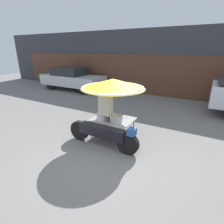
# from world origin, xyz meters

# --- Properties ---
(ground_plane) EXTENTS (36.00, 36.00, 0.00)m
(ground_plane) POSITION_xyz_m (0.00, 0.00, 0.00)
(ground_plane) COLOR slate
(shopfront_building) EXTENTS (28.00, 2.06, 3.85)m
(shopfront_building) POSITION_xyz_m (0.00, 7.91, 1.91)
(shopfront_building) COLOR #38383D
(shopfront_building) RESTS_ON ground
(vendor_motorcycle_cart) EXTENTS (2.28, 1.91, 1.90)m
(vendor_motorcycle_cart) POSITION_xyz_m (-0.38, 0.78, 1.45)
(vendor_motorcycle_cart) COLOR black
(vendor_motorcycle_cart) RESTS_ON ground
(vendor_person) EXTENTS (0.38, 0.22, 1.67)m
(vendor_person) POSITION_xyz_m (-0.52, 0.65, 0.94)
(vendor_person) COLOR #4C473D
(vendor_person) RESTS_ON ground
(parked_car) EXTENTS (4.59, 1.74, 1.50)m
(parked_car) POSITION_xyz_m (-6.34, 5.68, 0.78)
(parked_car) COLOR black
(parked_car) RESTS_ON ground
(potted_plant) EXTENTS (0.60, 0.60, 0.82)m
(potted_plant) POSITION_xyz_m (-10.35, 6.37, 0.48)
(potted_plant) COLOR #2D2D33
(potted_plant) RESTS_ON ground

